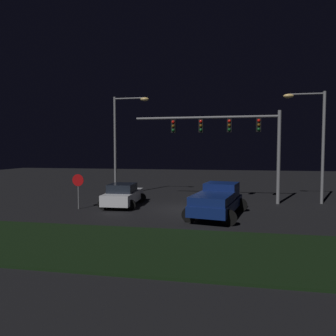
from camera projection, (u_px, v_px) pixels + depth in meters
ground_plane at (185, 209)px, 19.74m from camera, size 80.00×80.00×0.00m
grass_median at (158, 248)px, 11.66m from camera, size 23.90×5.45×0.10m
pickup_truck at (218, 198)px, 17.58m from camera, size 3.59×5.69×1.80m
car_sedan at (123, 195)px, 20.82m from camera, size 2.62×4.48×1.51m
traffic_signal_gantry at (230, 132)px, 21.85m from camera, size 10.32×0.56×6.50m
street_lamp_left at (122, 133)px, 25.10m from camera, size 2.97×0.44×8.08m
street_lamp_right at (314, 133)px, 21.43m from camera, size 2.81×0.44×7.81m
stop_sign at (78, 185)px, 19.57m from camera, size 0.76×0.08×2.23m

